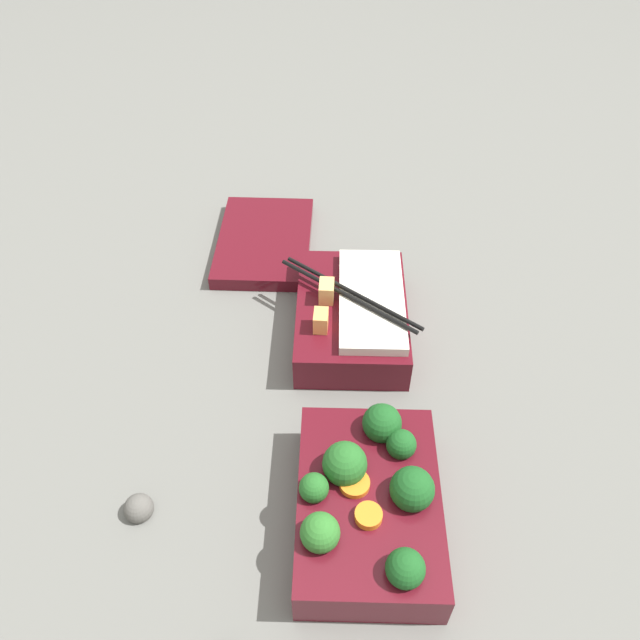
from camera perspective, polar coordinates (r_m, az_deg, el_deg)
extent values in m
plane|color=slate|center=(0.70, 2.88, -7.83)|extent=(3.00, 3.00, 0.00)
cube|color=#510F19|center=(0.61, 4.42, -16.64)|extent=(0.19, 0.13, 0.05)
sphere|color=#236023|center=(0.59, -0.56, -15.09)|extent=(0.03, 0.03, 0.03)
sphere|color=#19511E|center=(0.59, 8.42, -15.03)|extent=(0.04, 0.04, 0.04)
sphere|color=#236023|center=(0.59, 2.27, -13.00)|extent=(0.04, 0.04, 0.04)
sphere|color=#19511E|center=(0.56, 7.81, -21.58)|extent=(0.03, 0.03, 0.03)
sphere|color=#19511E|center=(0.61, 7.44, -11.21)|extent=(0.03, 0.03, 0.03)
sphere|color=#2D7028|center=(0.56, 0.01, -18.86)|extent=(0.04, 0.04, 0.04)
sphere|color=#19511E|center=(0.62, 5.69, -9.36)|extent=(0.04, 0.04, 0.04)
cylinder|color=orange|center=(0.58, 4.45, -17.40)|extent=(0.03, 0.03, 0.01)
cylinder|color=orange|center=(0.59, 3.28, -14.69)|extent=(0.04, 0.04, 0.01)
cube|color=#510F19|center=(0.76, 2.52, 0.34)|extent=(0.19, 0.13, 0.05)
cube|color=silver|center=(0.74, 4.73, 1.90)|extent=(0.17, 0.08, 0.01)
cube|color=#F4A356|center=(0.71, 0.07, -0.05)|extent=(0.02, 0.02, 0.02)
cube|color=#EAB266|center=(0.74, 0.60, 2.65)|extent=(0.03, 0.02, 0.02)
cylinder|color=black|center=(0.74, 2.78, 2.57)|extent=(0.12, 0.16, 0.01)
cylinder|color=black|center=(0.74, 2.45, 2.28)|extent=(0.12, 0.16, 0.01)
cube|color=#510F19|center=(0.90, -5.07, 7.16)|extent=(0.19, 0.13, 0.02)
sphere|color=#595651|center=(0.65, -16.23, -16.20)|extent=(0.03, 0.03, 0.03)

